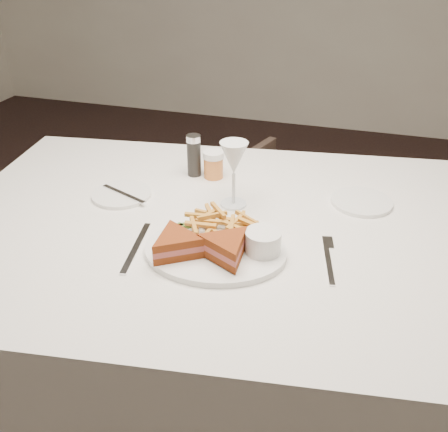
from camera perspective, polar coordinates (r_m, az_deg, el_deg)
ground at (r=2.03m, az=-7.94°, el=-13.20°), size 5.00×5.00×0.00m
table at (r=1.46m, az=0.58°, el=-13.49°), size 1.56×1.15×0.75m
chair_far at (r=2.17m, az=7.80°, el=-0.14°), size 0.70×0.68×0.59m
table_setting at (r=1.18m, az=-0.45°, el=-0.30°), size 0.79×0.56×0.18m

